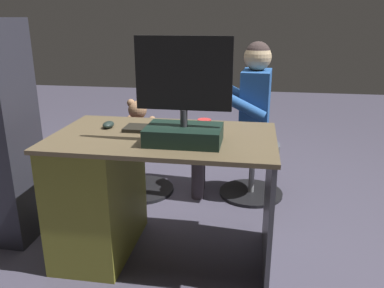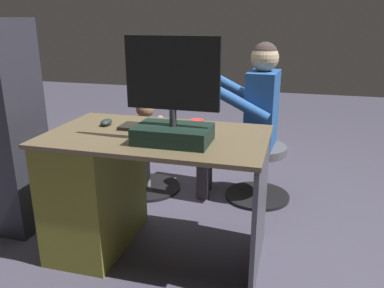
% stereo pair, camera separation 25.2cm
% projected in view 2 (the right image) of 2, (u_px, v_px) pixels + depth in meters
% --- Properties ---
extents(ground_plane, '(10.00, 10.00, 0.00)m').
position_uv_depth(ground_plane, '(181.00, 216.00, 2.75)').
color(ground_plane, '#464354').
extents(desk, '(1.20, 0.71, 0.74)m').
position_uv_depth(desk, '(109.00, 186.00, 2.30)').
color(desk, brown).
rests_on(desk, ground_plane).
extents(monitor, '(0.47, 0.25, 0.52)m').
position_uv_depth(monitor, '(173.00, 113.00, 1.93)').
color(monitor, black).
rests_on(monitor, desk).
extents(keyboard, '(0.42, 0.14, 0.02)m').
position_uv_depth(keyboard, '(156.00, 128.00, 2.19)').
color(keyboard, black).
rests_on(keyboard, desk).
extents(computer_mouse, '(0.06, 0.10, 0.04)m').
position_uv_depth(computer_mouse, '(106.00, 122.00, 2.28)').
color(computer_mouse, '#1E2A27').
rests_on(computer_mouse, desk).
extents(cup, '(0.07, 0.07, 0.09)m').
position_uv_depth(cup, '(197.00, 127.00, 2.09)').
color(cup, red).
rests_on(cup, desk).
extents(tv_remote, '(0.08, 0.16, 0.02)m').
position_uv_depth(tv_remote, '(140.00, 132.00, 2.11)').
color(tv_remote, black).
rests_on(tv_remote, desk).
extents(notebook_binder, '(0.28, 0.34, 0.02)m').
position_uv_depth(notebook_binder, '(172.00, 136.00, 2.04)').
color(notebook_binder, beige).
rests_on(notebook_binder, desk).
extents(office_chair_teddy, '(0.53, 0.53, 0.42)m').
position_uv_depth(office_chair_teddy, '(147.00, 162.00, 3.12)').
color(office_chair_teddy, black).
rests_on(office_chair_teddy, ground_plane).
extents(teddy_bear, '(0.23, 0.23, 0.33)m').
position_uv_depth(teddy_bear, '(146.00, 121.00, 3.03)').
color(teddy_bear, '#976E4E').
rests_on(teddy_bear, office_chair_teddy).
extents(visitor_chair, '(0.50, 0.50, 0.42)m').
position_uv_depth(visitor_chair, '(259.00, 168.00, 2.97)').
color(visitor_chair, black).
rests_on(visitor_chair, ground_plane).
extents(person, '(0.58, 0.51, 1.18)m').
position_uv_depth(person, '(250.00, 111.00, 2.84)').
color(person, '#265399').
rests_on(person, ground_plane).
extents(equipment_rack, '(0.44, 0.36, 1.34)m').
position_uv_depth(equipment_rack, '(0.00, 129.00, 2.45)').
color(equipment_rack, '#2B2B36').
rests_on(equipment_rack, ground_plane).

